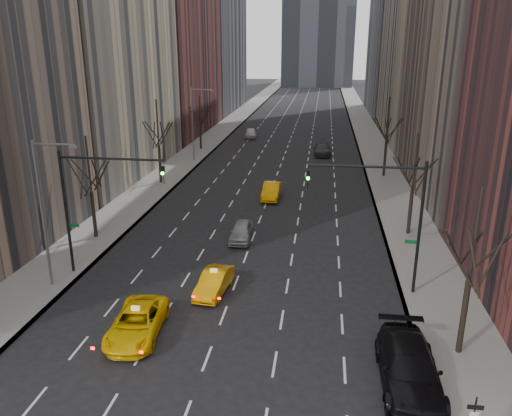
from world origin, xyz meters
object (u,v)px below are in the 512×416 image
at_px(taxi_sedan, 214,282).
at_px(parked_suv_black, 409,368).
at_px(silver_sedan_ahead, 241,231).
at_px(taxi_suv, 137,323).

xyz_separation_m(taxi_sedan, parked_suv_black, (10.28, -7.32, 0.23)).
relative_size(taxi_sedan, silver_sedan_ahead, 1.02).
bearing_deg(taxi_sedan, taxi_suv, -113.95).
bearing_deg(taxi_suv, taxi_sedan, 55.36).
relative_size(taxi_suv, parked_suv_black, 0.84).
height_order(taxi_sedan, parked_suv_black, parked_suv_black).
height_order(taxi_suv, parked_suv_black, parked_suv_black).
bearing_deg(parked_suv_black, taxi_sedan, 144.25).
xyz_separation_m(taxi_suv, taxi_sedan, (2.93, 5.09, -0.05)).
distance_m(taxi_suv, silver_sedan_ahead, 14.08).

